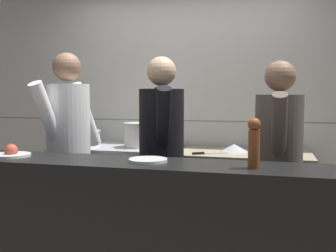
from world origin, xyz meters
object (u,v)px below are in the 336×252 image
at_px(chef_head_cook, 68,148).
at_px(chef_sous, 162,154).
at_px(oven_range, 117,191).
at_px(stock_pot, 84,137).
at_px(chefs_knife, 207,153).
at_px(plated_dish_appetiser, 148,160).
at_px(pepper_mill, 254,142).
at_px(chef_line, 278,163).
at_px(plated_dish_main, 11,153).
at_px(mixing_bowl_steel, 234,148).
at_px(sauce_pot, 139,134).

xyz_separation_m(chef_head_cook, chef_sous, (0.80, 0.02, -0.03)).
height_order(oven_range, stock_pot, stock_pot).
bearing_deg(chef_sous, oven_range, 114.42).
relative_size(oven_range, chefs_knife, 3.82).
bearing_deg(stock_pot, chef_sous, -33.48).
bearing_deg(plated_dish_appetiser, pepper_mill, -5.72).
distance_m(oven_range, stock_pot, 0.63).
xyz_separation_m(chef_head_cook, chef_line, (1.68, 0.01, -0.06)).
bearing_deg(chef_sous, plated_dish_main, -162.41).
height_order(chefs_knife, chef_sous, chef_sous).
bearing_deg(chef_sous, chef_line, -19.89).
xyz_separation_m(mixing_bowl_steel, chefs_knife, (-0.22, -0.21, -0.03)).
distance_m(stock_pot, sauce_pot, 0.59).
relative_size(plated_dish_main, chef_head_cook, 0.14).
bearing_deg(chef_line, chef_head_cook, -178.97).
bearing_deg(stock_pot, mixing_bowl_steel, 2.48).
height_order(mixing_bowl_steel, pepper_mill, pepper_mill).
xyz_separation_m(chefs_knife, chef_line, (0.60, -0.53, 0.03)).
bearing_deg(plated_dish_appetiser, chef_line, 37.06).
bearing_deg(pepper_mill, sauce_pot, 130.96).
xyz_separation_m(stock_pot, plated_dish_appetiser, (1.08, -1.27, 0.02)).
height_order(plated_dish_main, chef_head_cook, chef_head_cook).
distance_m(sauce_pot, mixing_bowl_steel, 0.92).
bearing_deg(chef_line, mixing_bowl_steel, 118.38).
bearing_deg(plated_dish_main, pepper_mill, -0.74).
relative_size(oven_range, mixing_bowl_steel, 4.50).
distance_m(sauce_pot, pepper_mill, 1.75).
bearing_deg(plated_dish_appetiser, oven_range, 119.80).
bearing_deg(oven_range, stock_pot, -174.39).
distance_m(stock_pot, mixing_bowl_steel, 1.50).
xyz_separation_m(oven_range, chef_line, (1.54, -0.70, 0.47)).
bearing_deg(plated_dish_appetiser, sauce_pot, 111.62).
bearing_deg(plated_dish_main, mixing_bowl_steel, 45.24).
bearing_deg(plated_dish_main, plated_dish_appetiser, 2.65).
relative_size(sauce_pot, mixing_bowl_steel, 1.10).
bearing_deg(oven_range, chefs_knife, -10.63).
bearing_deg(chef_head_cook, chef_line, 16.02).
bearing_deg(chef_head_cook, stock_pot, 122.39).
height_order(stock_pot, plated_dish_appetiser, stock_pot).
xyz_separation_m(sauce_pot, pepper_mill, (1.15, -1.32, 0.12)).
bearing_deg(stock_pot, chefs_knife, -6.41).
height_order(sauce_pot, mixing_bowl_steel, sauce_pot).
bearing_deg(chef_sous, stock_pot, 127.27).
relative_size(oven_range, plated_dish_main, 4.68).
bearing_deg(plated_dish_appetiser, chef_head_cook, 146.04).
xyz_separation_m(stock_pot, chef_sous, (1.00, -0.66, -0.04)).
xyz_separation_m(pepper_mill, chef_line, (0.15, 0.67, -0.23)).
bearing_deg(mixing_bowl_steel, chef_head_cook, -150.17).
bearing_deg(stock_pot, oven_range, 5.61).
distance_m(oven_range, sauce_pot, 0.63).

